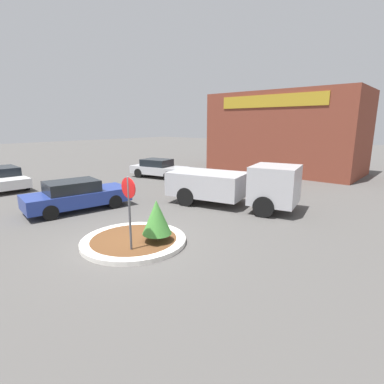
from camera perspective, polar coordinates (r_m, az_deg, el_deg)
The scene contains 9 objects.
ground_plane at distance 10.49m, azimuth -10.98°, elevation -9.48°, with size 120.00×120.00×0.00m, color #514F4C.
traffic_island at distance 10.46m, azimuth -11.00°, elevation -9.09°, with size 3.52×3.52×0.15m.
stop_sign at distance 9.13m, azimuth -11.89°, elevation -1.94°, with size 0.63×0.07×2.43m.
island_shrub at distance 9.85m, azimuth -6.75°, elevation -4.77°, with size 0.97×0.97×1.39m.
utility_truck at distance 14.53m, azimuth 8.07°, elevation 1.40°, with size 6.50×3.43×2.12m.
storefront_building at distance 26.43m, azimuth 17.37°, elevation 10.71°, with size 11.83×6.07×6.39m.
parked_sedan_blue at distance 14.87m, azimuth -21.15°, elevation -0.55°, with size 2.68×4.90×1.41m.
parked_sedan_white at distance 21.91m, azimuth -32.32°, elevation 2.30°, with size 4.69×2.27×1.33m.
parked_sedan_silver at distance 22.53m, azimuth -6.37°, elevation 4.53°, with size 4.53×2.55×1.37m.
Camera 1 is at (7.67, -5.97, 3.95)m, focal length 28.00 mm.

